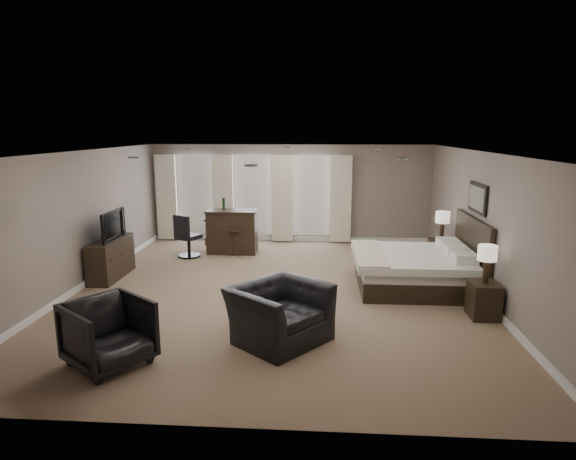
# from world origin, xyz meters

# --- Properties ---
(room) EXTENTS (7.60, 8.60, 2.64)m
(room) POSITION_xyz_m (0.00, 0.00, 1.30)
(room) COLOR #7C654F
(room) RESTS_ON ground
(window_bay) EXTENTS (5.25, 0.20, 2.30)m
(window_bay) POSITION_xyz_m (-1.00, 4.11, 1.20)
(window_bay) COLOR silver
(window_bay) RESTS_ON room
(bed) EXTENTS (2.17, 2.07, 1.38)m
(bed) POSITION_xyz_m (2.58, 0.42, 0.69)
(bed) COLOR silver
(bed) RESTS_ON ground
(nightstand_near) EXTENTS (0.43, 0.53, 0.58)m
(nightstand_near) POSITION_xyz_m (3.47, -1.03, 0.29)
(nightstand_near) COLOR black
(nightstand_near) RESTS_ON ground
(nightstand_far) EXTENTS (0.46, 0.57, 0.62)m
(nightstand_far) POSITION_xyz_m (3.47, 1.87, 0.31)
(nightstand_far) COLOR black
(nightstand_far) RESTS_ON ground
(lamp_near) EXTENTS (0.30, 0.30, 0.62)m
(lamp_near) POSITION_xyz_m (3.47, -1.03, 0.89)
(lamp_near) COLOR beige
(lamp_near) RESTS_ON nightstand_near
(lamp_far) EXTENTS (0.31, 0.31, 0.63)m
(lamp_far) POSITION_xyz_m (3.47, 1.87, 0.93)
(lamp_far) COLOR beige
(lamp_far) RESTS_ON nightstand_far
(wall_art) EXTENTS (0.04, 0.96, 0.56)m
(wall_art) POSITION_xyz_m (3.70, 0.42, 1.75)
(wall_art) COLOR slate
(wall_art) RESTS_ON room
(dresser) EXTENTS (0.45, 1.39, 0.80)m
(dresser) POSITION_xyz_m (-3.45, 0.63, 0.40)
(dresser) COLOR black
(dresser) RESTS_ON ground
(tv) EXTENTS (0.59, 1.03, 0.14)m
(tv) POSITION_xyz_m (-3.45, 0.63, 0.87)
(tv) COLOR black
(tv) RESTS_ON dresser
(armchair_near) EXTENTS (1.44, 1.50, 1.11)m
(armchair_near) POSITION_xyz_m (0.25, -2.14, 0.55)
(armchair_near) COLOR black
(armchair_near) RESTS_ON ground
(armchair_far) EXTENTS (1.25, 1.26, 0.95)m
(armchair_far) POSITION_xyz_m (-1.87, -3.01, 0.48)
(armchair_far) COLOR black
(armchair_far) RESTS_ON ground
(bar_counter) EXTENTS (1.24, 0.64, 1.08)m
(bar_counter) POSITION_xyz_m (-1.34, 2.82, 0.54)
(bar_counter) COLOR black
(bar_counter) RESTS_ON ground
(bar_stool_left) EXTENTS (0.41, 0.41, 0.69)m
(bar_stool_left) POSITION_xyz_m (-2.10, 3.66, 0.34)
(bar_stool_left) COLOR black
(bar_stool_left) RESTS_ON ground
(bar_stool_right) EXTENTS (0.38, 0.38, 0.67)m
(bar_stool_right) POSITION_xyz_m (-1.24, 2.53, 0.33)
(bar_stool_right) COLOR black
(bar_stool_right) RESTS_ON ground
(desk_chair) EXTENTS (0.72, 0.72, 1.04)m
(desk_chair) POSITION_xyz_m (-2.31, 2.36, 0.52)
(desk_chair) COLOR black
(desk_chair) RESTS_ON ground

